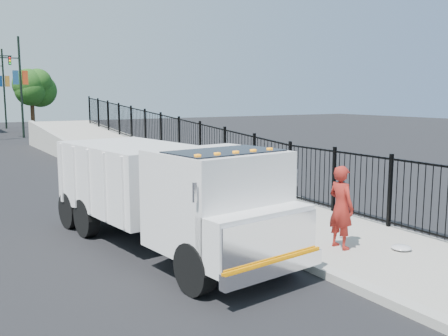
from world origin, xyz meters
TOP-DOWN VIEW (x-y plane):
  - ground at (0.00, 0.00)m, footprint 120.00×120.00m
  - sidewalk at (1.93, -2.00)m, footprint 3.55×12.00m
  - curb at (0.00, -2.00)m, footprint 0.30×12.00m
  - ramp at (2.12, 16.00)m, footprint 3.95×24.06m
  - iron_fence at (3.55, 12.00)m, footprint 0.10×28.00m
  - truck at (-1.89, 1.47)m, footprint 3.12×7.30m
  - worker at (1.22, -0.68)m, footprint 0.44×0.66m
  - debris at (2.23, -1.49)m, footprint 0.44×0.44m
  - light_pole_1 at (0.27, 34.52)m, footprint 3.78×0.22m
  - light_pole_3 at (0.66, 46.89)m, footprint 3.78×0.22m
  - tree_1 at (2.21, 39.25)m, footprint 2.78×2.78m

SIDE VIEW (x-z plane):
  - ground at x=0.00m, z-range 0.00..0.00m
  - ramp at x=2.12m, z-range -1.60..1.60m
  - sidewalk at x=1.93m, z-range 0.00..0.12m
  - curb at x=0.00m, z-range 0.00..0.16m
  - debris at x=2.23m, z-range 0.12..0.23m
  - iron_fence at x=3.55m, z-range 0.00..1.80m
  - worker at x=1.22m, z-range 0.12..1.93m
  - truck at x=-1.89m, z-range 0.15..2.58m
  - tree_1 at x=2.21m, z-range 1.26..6.65m
  - light_pole_1 at x=0.27m, z-range 0.36..8.36m
  - light_pole_3 at x=0.66m, z-range 0.36..8.36m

